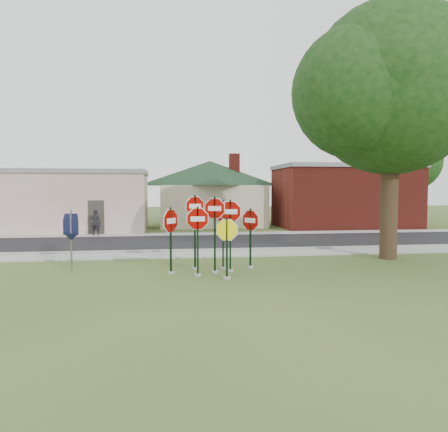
{
  "coord_description": "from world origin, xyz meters",
  "views": [
    {
      "loc": [
        -1.74,
        -13.43,
        2.88
      ],
      "look_at": [
        0.39,
        2.0,
        1.93
      ],
      "focal_mm": 35.0,
      "sensor_mm": 36.0,
      "label": 1
    }
  ],
  "objects": [
    {
      "name": "stop_sign_left",
      "position": [
        -0.63,
        0.96,
        1.48
      ],
      "size": [
        1.03,
        0.24,
        2.42
      ],
      "color": "gray",
      "rests_on": "ground"
    },
    {
      "name": "stop_sign_back_right",
      "position": [
        0.37,
        2.08,
        1.6
      ],
      "size": [
        1.0,
        0.24,
        2.6
      ],
      "color": "gray",
      "rests_on": "ground"
    },
    {
      "name": "stop_sign_far_right",
      "position": [
        1.39,
        2.17,
        1.4
      ],
      "size": [
        0.66,
        0.88,
        2.3
      ],
      "color": "gray",
      "rests_on": "ground"
    },
    {
      "name": "bg_tree_right",
      "position": [
        22.0,
        26.0,
        5.58
      ],
      "size": [
        5.6,
        5.6,
        8.4
      ],
      "color": "black",
      "rests_on": "ground"
    },
    {
      "name": "stop_sign_back_left",
      "position": [
        -0.64,
        2.15,
        1.72
      ],
      "size": [
        0.93,
        0.34,
        2.78
      ],
      "color": "gray",
      "rests_on": "ground"
    },
    {
      "name": "ground",
      "position": [
        0.0,
        0.0,
        0.0
      ],
      "size": [
        120.0,
        120.0,
        0.0
      ],
      "primitive_type": "plane",
      "color": "#344F1D",
      "rests_on": "ground"
    },
    {
      "name": "stop_sign_far_left",
      "position": [
        -1.52,
        1.46,
        1.47
      ],
      "size": [
        0.65,
        0.96,
        2.39
      ],
      "color": "gray",
      "rests_on": "ground"
    },
    {
      "name": "building_brick",
      "position": [
        12.0,
        18.5,
        2.4
      ],
      "size": [
        10.2,
        6.2,
        4.75
      ],
      "color": "maroon",
      "rests_on": "ground"
    },
    {
      "name": "sidewalk_far",
      "position": [
        0.0,
        14.3,
        0.03
      ],
      "size": [
        60.0,
        1.6,
        0.06
      ],
      "primitive_type": "cube",
      "color": "gray",
      "rests_on": "ground"
    },
    {
      "name": "stop_sign_center",
      "position": [
        -0.01,
        1.39,
        1.7
      ],
      "size": [
        0.94,
        0.39,
        2.73
      ],
      "color": "gray",
      "rests_on": "ground"
    },
    {
      "name": "oak_tree",
      "position": [
        7.5,
        3.5,
        6.98
      ],
      "size": [
        10.61,
        10.01,
        10.5
      ],
      "color": "black",
      "rests_on": "ground"
    },
    {
      "name": "sidewalk_near",
      "position": [
        0.0,
        5.5,
        0.03
      ],
      "size": [
        60.0,
        1.6,
        0.06
      ],
      "primitive_type": "cube",
      "color": "gray",
      "rests_on": "ground"
    },
    {
      "name": "pedestrian",
      "position": [
        -5.9,
        14.12,
        0.87
      ],
      "size": [
        0.63,
        0.45,
        1.61
      ],
      "primitive_type": "imported",
      "rotation": [
        0.0,
        0.0,
        3.04
      ],
      "color": "black",
      "rests_on": "sidewalk_far"
    },
    {
      "name": "building_house",
      "position": [
        2.0,
        22.0,
        3.65
      ],
      "size": [
        11.6,
        11.6,
        6.2
      ],
      "color": "beige",
      "rests_on": "ground"
    },
    {
      "name": "curb",
      "position": [
        0.0,
        6.5,
        0.07
      ],
      "size": [
        60.0,
        0.2,
        0.14
      ],
      "primitive_type": "cube",
      "color": "gray",
      "rests_on": "ground"
    },
    {
      "name": "route_sign_row",
      "position": [
        -5.4,
        4.5,
        1.22
      ],
      "size": [
        1.43,
        4.63,
        2.0
      ],
      "color": "#59595E",
      "rests_on": "ground"
    },
    {
      "name": "road",
      "position": [
        0.0,
        10.0,
        0.02
      ],
      "size": [
        60.0,
        7.0,
        0.04
      ],
      "primitive_type": "cube",
      "color": "black",
      "rests_on": "ground"
    },
    {
      "name": "building_stucco",
      "position": [
        -9.0,
        18.0,
        2.15
      ],
      "size": [
        12.2,
        6.2,
        4.2
      ],
      "color": "beige",
      "rests_on": "ground"
    },
    {
      "name": "stop_sign_right",
      "position": [
        0.56,
        1.55,
        1.64
      ],
      "size": [
        1.04,
        0.24,
        2.64
      ],
      "color": "gray",
      "rests_on": "ground"
    },
    {
      "name": "stop_sign_yellow",
      "position": [
        0.26,
        0.33,
        1.22
      ],
      "size": [
        0.94,
        0.34,
        2.08
      ],
      "color": "gray",
      "rests_on": "ground"
    }
  ]
}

